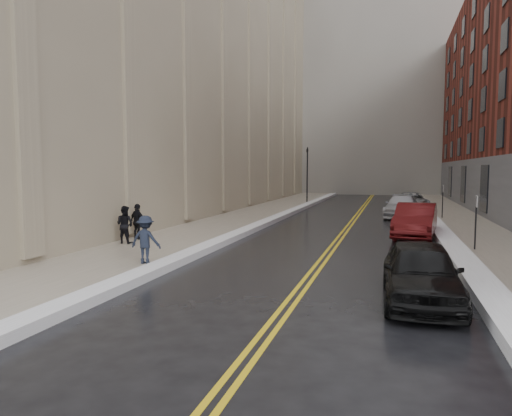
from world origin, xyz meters
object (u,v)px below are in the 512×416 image
Objects in this scene: car_black at (421,272)px; pedestrian_c at (138,222)px; car_silver_near at (402,206)px; pedestrian_a at (125,225)px; pedestrian_b at (146,240)px; car_silver_far at (411,201)px; car_maroon at (416,220)px.

car_black is 12.90m from pedestrian_c.
car_silver_near is (-0.03, 20.41, 0.00)m from car_black.
car_silver_near is at bearing -121.78° from pedestrian_a.
pedestrian_c is (-0.06, 1.10, 0.00)m from pedestrian_a.
car_black is 8.52m from pedestrian_b.
car_silver_far is at bearing 86.82° from car_black.
car_maroon is 3.14× the size of pedestrian_c.
pedestrian_b is at bearing 167.96° from car_black.
pedestrian_a reaches higher than car_silver_near.
car_maroon is at bearing -96.19° from car_silver_far.
car_silver_far is at bearing -112.04° from pedestrian_b.
pedestrian_a is at bearing 114.87° from pedestrian_c.
car_black is 0.87× the size of car_silver_far.
car_black is at bearing 173.58° from pedestrian_c.
car_black is 2.78× the size of pedestrian_c.
car_silver_near is 3.28× the size of pedestrian_c.
pedestrian_a is (-11.71, -6.22, 0.12)m from car_maroon.
car_silver_near reaches higher than car_silver_far.
car_silver_far is 23.96m from pedestrian_c.
pedestrian_c is at bearing 150.53° from car_black.
pedestrian_b reaches higher than car_silver_far.
pedestrian_a is 4.49m from pedestrian_b.
pedestrian_a is (-11.32, 4.95, 0.19)m from car_black.
car_black is 2.77× the size of pedestrian_b.
car_black is at bearing 167.45° from pedestrian_b.
car_maroon is 3.13× the size of pedestrian_b.
car_silver_far is at bearing -98.98° from pedestrian_c.
car_black is at bearing 160.75° from pedestrian_a.
car_maroon is at bearing -134.92° from pedestrian_c.
pedestrian_a is at bearing -144.81° from car_maroon.
pedestrian_b is (-8.35, -18.84, 0.19)m from car_silver_near.
car_silver_near is 3.26× the size of pedestrian_b.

